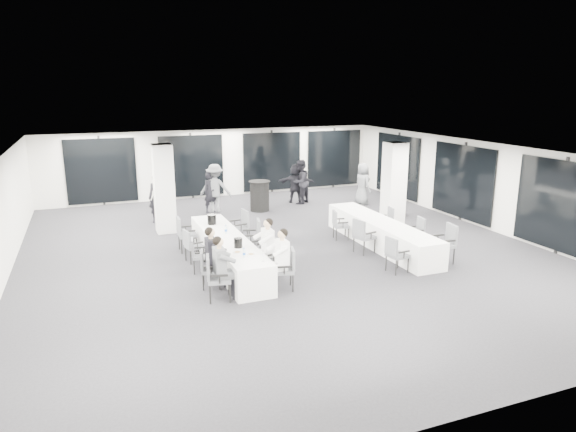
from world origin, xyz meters
The scene contains 42 objects.
room centered at (0.89, 1.11, 1.39)m, with size 14.04×16.04×2.84m.
column_left centered at (-2.80, 3.20, 1.40)m, with size 0.60×0.60×2.80m, color white.
column_right centered at (4.20, 1.00, 1.40)m, with size 0.60×0.60×2.80m, color white.
banquet_table_main centered at (-1.78, -0.60, 0.38)m, with size 0.90×5.00×0.75m, color white.
banquet_table_side centered at (2.78, -0.60, 0.38)m, with size 0.90×5.00×0.75m, color white.
cocktail_table centered at (0.89, 4.84, 0.57)m, with size 0.81×0.81×1.12m.
chair_main_left_near centered at (-2.61, -2.69, 0.57)m, with size 0.60×0.63×1.00m.
chair_main_left_second centered at (-2.60, -1.92, 0.50)m, with size 0.53×0.56×0.88m.
chair_main_left_mid centered at (-2.60, -0.82, 0.49)m, with size 0.50×0.54×0.86m.
chair_main_left_fourth centered at (-2.60, -0.01, 0.50)m, with size 0.51×0.54×0.87m.
chair_main_left_far centered at (-2.62, 0.96, 0.57)m, with size 0.51×0.57×0.99m.
chair_main_right_near centered at (-0.95, -2.67, 0.55)m, with size 0.58×0.61×0.96m.
chair_main_right_second centered at (-0.95, -1.64, 0.52)m, with size 0.55×0.58×0.92m.
chair_main_right_mid centered at (-0.95, -0.97, 0.53)m, with size 0.57×0.60×0.93m.
chair_main_right_fourth centered at (-0.94, -0.16, 0.58)m, with size 0.62×0.65×1.02m.
chair_main_right_far centered at (-0.94, 1.07, 0.58)m, with size 0.55×0.60×1.01m.
chair_side_left_near centered at (1.95, -2.65, 0.52)m, with size 0.51×0.55×0.91m.
chair_side_left_mid centered at (1.95, -1.01, 0.55)m, with size 0.59×0.62×0.97m.
chair_side_left_far centered at (1.95, 0.45, 0.50)m, with size 0.53×0.56×0.88m.
chair_side_right_near centered at (3.62, -2.47, 0.59)m, with size 0.59×0.63×1.03m.
chair_side_right_mid centered at (3.61, -1.19, 0.52)m, with size 0.51×0.55×0.91m.
chair_side_right_far centered at (3.60, 0.38, 0.49)m, with size 0.50×0.54×0.86m.
seated_guest_a centered at (-2.45, -2.71, 0.81)m, with size 0.50×0.38×1.44m.
seated_guest_b centered at (-2.45, -1.94, 0.81)m, with size 0.50×0.38×1.44m.
seated_guest_c centered at (-1.11, -2.65, 0.81)m, with size 0.50×0.38×1.44m.
seated_guest_d centered at (-1.11, -1.66, 0.81)m, with size 0.50×0.38×1.44m.
standing_guest_a centered at (-0.87, 5.24, 0.86)m, with size 0.63×0.51×1.72m, color black.
standing_guest_b centered at (2.76, 5.39, 0.99)m, with size 0.95×0.58×1.98m, color black.
standing_guest_c centered at (-0.68, 5.27, 1.01)m, with size 1.30×0.66×2.01m, color slate.
standing_guest_e centered at (4.99, 4.38, 0.92)m, with size 0.89×0.54×1.85m, color slate.
standing_guest_f centered at (2.68, 5.66, 0.89)m, with size 1.63×0.63×1.77m, color black.
standing_guest_g centered at (-2.85, 4.50, 0.96)m, with size 0.70×0.57×1.93m, color black.
standing_guest_h centered at (5.26, 2.42, 0.92)m, with size 0.89×0.54×1.85m, color black.
ice_bucket_near centered at (-1.76, -1.53, 0.87)m, with size 0.21×0.21×0.23m, color black.
ice_bucket_far centered at (-1.85, 0.82, 0.89)m, with size 0.25×0.25×0.28m, color black.
water_bottle_a centered at (-1.83, -2.28, 0.85)m, with size 0.07×0.07×0.21m, color silver.
water_bottle_b centered at (-1.72, -0.24, 0.86)m, with size 0.07×0.07×0.22m, color silver.
water_bottle_c centered at (-1.80, 1.17, 0.85)m, with size 0.06×0.06×0.20m, color silver.
plate_a centered at (-1.88, -1.90, 0.76)m, with size 0.22×0.22×0.03m.
plate_b centered at (-1.63, -2.16, 0.76)m, with size 0.18×0.18×0.03m.
plate_c centered at (-1.70, -1.17, 0.76)m, with size 0.18×0.18×0.03m.
wine_glass centered at (-1.52, -2.71, 0.88)m, with size 0.07×0.07×0.18m.
Camera 1 is at (-4.94, -12.94, 4.52)m, focal length 32.00 mm.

